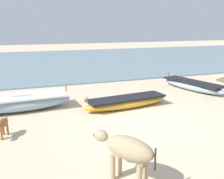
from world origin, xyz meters
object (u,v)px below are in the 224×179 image
fishing_boat_1 (127,102)px  fishing_boat_3 (22,102)px  fishing_boat_0 (192,85)px  calf_far_brown (1,125)px  cow_adult_dun (127,149)px

fishing_boat_1 → fishing_boat_3: bearing=-21.9°
fishing_boat_0 → calf_far_brown: 9.16m
fishing_boat_3 → cow_adult_dun: size_ratio=2.64×
fishing_boat_1 → fishing_boat_3: size_ratio=0.99×
fishing_boat_0 → fishing_boat_3: (-8.06, -0.43, 0.07)m
fishing_boat_3 → calf_far_brown: (-0.65, -2.41, 0.08)m
fishing_boat_0 → fishing_boat_1: size_ratio=1.02×
cow_adult_dun → calf_far_brown: bearing=5.5°
fishing_boat_3 → calf_far_brown: 2.50m
fishing_boat_1 → cow_adult_dun: size_ratio=2.60×
fishing_boat_0 → fishing_boat_3: size_ratio=1.01×
fishing_boat_3 → cow_adult_dun: bearing=-75.5°
fishing_boat_0 → cow_adult_dun: 8.71m
fishing_boat_1 → calf_far_brown: bearing=10.5°
fishing_boat_1 → fishing_boat_3: fishing_boat_3 is taller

